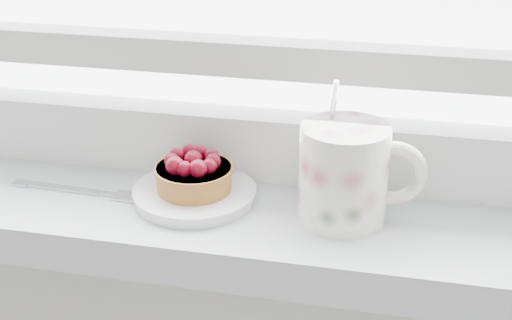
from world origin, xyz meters
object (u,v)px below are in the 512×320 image
(floral_mug, at_px, (347,172))
(fork, at_px, (87,191))
(saucer, at_px, (195,194))
(raspberry_tart, at_px, (194,173))

(floral_mug, xyz_separation_m, fork, (-0.26, -0.00, -0.05))
(saucer, bearing_deg, floral_mug, -1.93)
(raspberry_tart, bearing_deg, fork, -175.34)
(raspberry_tart, height_order, fork, raspberry_tart)
(saucer, distance_m, fork, 0.11)
(floral_mug, relative_size, fork, 0.80)
(fork, bearing_deg, saucer, 4.71)
(saucer, relative_size, floral_mug, 0.92)
(raspberry_tart, relative_size, floral_mug, 0.58)
(saucer, relative_size, raspberry_tart, 1.58)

